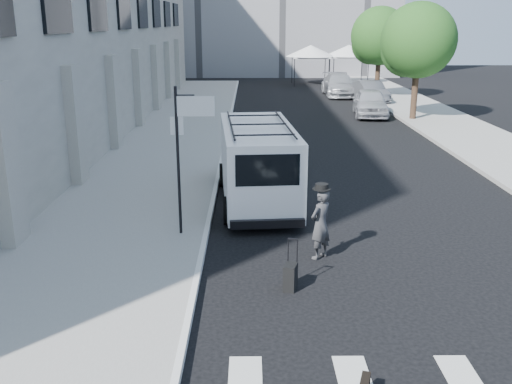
{
  "coord_description": "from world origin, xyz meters",
  "views": [
    {
      "loc": [
        -0.91,
        -9.7,
        5.04
      ],
      "look_at": [
        -0.79,
        2.77,
        1.3
      ],
      "focal_mm": 40.0,
      "sensor_mm": 36.0,
      "label": 1
    }
  ],
  "objects_px": {
    "cargo_van": "(257,162)",
    "parked_car_c": "(339,85)",
    "parked_car_a": "(370,103)",
    "businessman": "(320,224)",
    "suitcase": "(290,276)",
    "parked_car_b": "(370,92)"
  },
  "relations": [
    {
      "from": "parked_car_c",
      "to": "businessman",
      "type": "bearing_deg",
      "value": -99.42
    },
    {
      "from": "suitcase",
      "to": "parked_car_a",
      "type": "bearing_deg",
      "value": 91.11
    },
    {
      "from": "parked_car_a",
      "to": "businessman",
      "type": "bearing_deg",
      "value": -97.86
    },
    {
      "from": "parked_car_c",
      "to": "suitcase",
      "type": "bearing_deg",
      "value": -100.34
    },
    {
      "from": "suitcase",
      "to": "parked_car_c",
      "type": "xyz_separation_m",
      "value": [
        5.46,
        30.23,
        0.49
      ]
    },
    {
      "from": "suitcase",
      "to": "parked_car_a",
      "type": "distance_m",
      "value": 22.09
    },
    {
      "from": "businessman",
      "to": "parked_car_b",
      "type": "distance_m",
      "value": 26.04
    },
    {
      "from": "businessman",
      "to": "parked_car_c",
      "type": "height_order",
      "value": "businessman"
    },
    {
      "from": "parked_car_a",
      "to": "parked_car_b",
      "type": "xyz_separation_m",
      "value": [
        1.1,
        5.54,
        -0.06
      ]
    },
    {
      "from": "businessman",
      "to": "parked_car_b",
      "type": "height_order",
      "value": "businessman"
    },
    {
      "from": "parked_car_a",
      "to": "parked_car_c",
      "type": "bearing_deg",
      "value": 99.07
    },
    {
      "from": "suitcase",
      "to": "parked_car_c",
      "type": "distance_m",
      "value": 30.72
    },
    {
      "from": "parked_car_a",
      "to": "parked_car_b",
      "type": "relative_size",
      "value": 1.06
    },
    {
      "from": "parked_car_a",
      "to": "parked_car_b",
      "type": "bearing_deg",
      "value": 85.41
    },
    {
      "from": "cargo_van",
      "to": "parked_car_c",
      "type": "xyz_separation_m",
      "value": [
        6.04,
        24.45,
        -0.4
      ]
    },
    {
      "from": "businessman",
      "to": "suitcase",
      "type": "height_order",
      "value": "businessman"
    },
    {
      "from": "parked_car_a",
      "to": "parked_car_b",
      "type": "distance_m",
      "value": 5.65
    },
    {
      "from": "businessman",
      "to": "parked_car_a",
      "type": "distance_m",
      "value": 20.4
    },
    {
      "from": "cargo_van",
      "to": "parked_car_c",
      "type": "bearing_deg",
      "value": 71.74
    },
    {
      "from": "businessman",
      "to": "parked_car_b",
      "type": "relative_size",
      "value": 0.38
    },
    {
      "from": "businessman",
      "to": "suitcase",
      "type": "relative_size",
      "value": 1.58
    },
    {
      "from": "parked_car_b",
      "to": "parked_car_c",
      "type": "distance_m",
      "value": 3.7
    }
  ]
}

